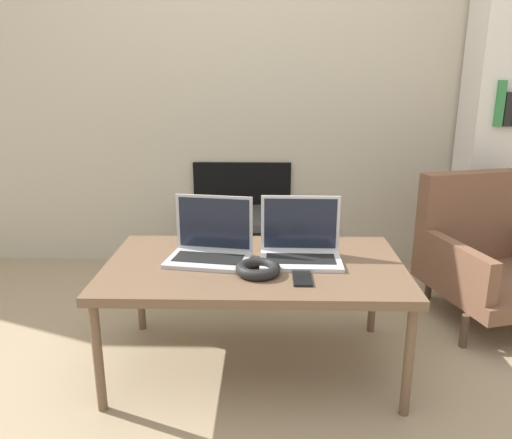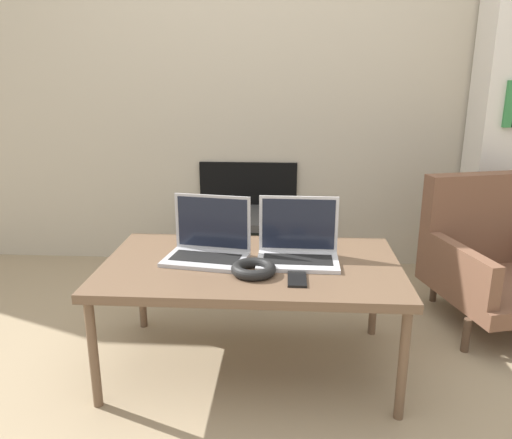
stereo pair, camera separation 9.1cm
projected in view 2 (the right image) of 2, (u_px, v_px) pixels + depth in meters
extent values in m
plane|color=#998466|center=(244.00, 425.00, 1.79)|extent=(14.00, 14.00, 0.00)
cube|color=#B7AD99|center=(266.00, 59.00, 3.03)|extent=(7.00, 0.06, 2.60)
cube|color=black|center=(248.00, 213.00, 3.27)|extent=(0.63, 0.03, 0.67)
cube|color=brown|center=(251.00, 267.00, 2.03)|extent=(1.21, 0.70, 0.04)
cylinder|color=brown|center=(93.00, 354.00, 1.84)|extent=(0.04, 0.04, 0.44)
cylinder|color=brown|center=(403.00, 365.00, 1.77)|extent=(0.04, 0.04, 0.44)
cylinder|color=brown|center=(141.00, 286.00, 2.43)|extent=(0.04, 0.04, 0.44)
cylinder|color=brown|center=(374.00, 292.00, 2.36)|extent=(0.04, 0.04, 0.44)
cube|color=#B2B2B7|center=(206.00, 259.00, 2.04)|extent=(0.36, 0.27, 0.02)
cube|color=black|center=(206.00, 257.00, 2.04)|extent=(0.29, 0.16, 0.00)
cube|color=#B2B2B7|center=(213.00, 222.00, 2.11)|extent=(0.33, 0.06, 0.24)
cube|color=black|center=(212.00, 223.00, 2.10)|extent=(0.30, 0.05, 0.21)
cube|color=silver|center=(298.00, 261.00, 2.02)|extent=(0.33, 0.22, 0.02)
cube|color=black|center=(298.00, 259.00, 2.02)|extent=(0.28, 0.12, 0.00)
cube|color=silver|center=(298.00, 224.00, 2.09)|extent=(0.33, 0.01, 0.24)
cube|color=black|center=(298.00, 224.00, 2.08)|extent=(0.30, 0.01, 0.21)
torus|color=black|center=(254.00, 269.00, 1.91)|extent=(0.17, 0.17, 0.04)
cube|color=black|center=(297.00, 279.00, 1.86)|extent=(0.07, 0.14, 0.01)
cube|color=#383838|center=(245.00, 245.00, 3.08)|extent=(0.50, 0.47, 0.40)
cube|color=black|center=(242.00, 259.00, 2.85)|extent=(0.41, 0.01, 0.31)
cube|color=brown|center=(506.00, 288.00, 2.45)|extent=(0.77, 0.77, 0.08)
cube|color=brown|center=(480.00, 219.00, 2.62)|extent=(0.63, 0.26, 0.48)
cube|color=brown|center=(457.00, 266.00, 2.35)|extent=(0.21, 0.56, 0.20)
cylinder|color=#4C3828|center=(466.00, 335.00, 2.25)|extent=(0.04, 0.04, 0.16)
cylinder|color=#4C3828|center=(434.00, 287.00, 2.75)|extent=(0.04, 0.04, 0.16)
cube|color=#337F42|center=(509.00, 104.00, 2.67)|extent=(0.04, 0.02, 0.25)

